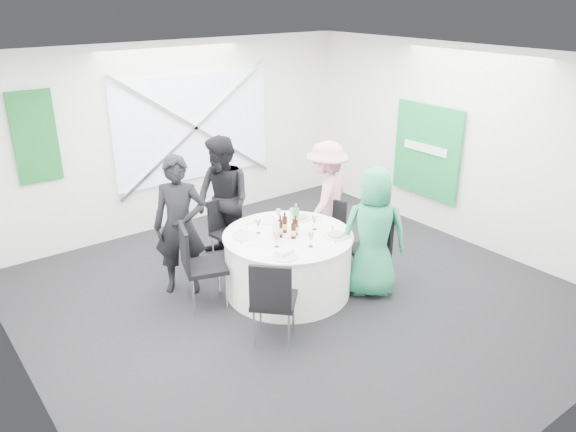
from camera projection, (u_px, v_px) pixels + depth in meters
floor at (298, 297)px, 6.81m from camera, size 6.00×6.00×0.00m
ceiling at (300, 60)px, 5.76m from camera, size 6.00×6.00×0.00m
wall_back at (176, 136)px, 8.49m from camera, size 6.00×0.00×6.00m
wall_front at (555, 297)px, 4.08m from camera, size 6.00×0.00×6.00m
wall_left at (13, 262)px, 4.60m from camera, size 0.00×6.00×6.00m
wall_right at (464, 146)px, 7.97m from camera, size 0.00×6.00×6.00m
window_panel at (194, 127)px, 8.59m from camera, size 2.60×0.03×1.60m
window_brace_a at (196, 128)px, 8.56m from camera, size 2.63×0.05×1.84m
window_brace_b at (196, 128)px, 8.56m from camera, size 2.63×0.05×1.84m
green_banner at (35, 137)px, 7.22m from camera, size 0.55×0.04×1.20m
green_sign at (427, 151)px, 8.46m from camera, size 0.05×1.20×1.40m
banquet_table at (288, 263)px, 6.82m from camera, size 1.56×1.56×0.76m
chair_back at (225, 227)px, 7.51m from camera, size 0.46×0.47×0.89m
chair_back_left at (197, 260)px, 6.40m from camera, size 0.59×0.59×1.03m
chair_back_right at (330, 227)px, 7.57m from camera, size 0.50×0.49×0.85m
chair_front_right at (376, 243)px, 6.90m from camera, size 0.60×0.60×0.97m
chair_front_left at (272, 297)px, 5.69m from camera, size 0.63×0.63×0.98m
person_man_back_left at (180, 226)px, 6.67m from camera, size 0.75×0.71×1.72m
person_man_back at (223, 201)px, 7.44m from camera, size 0.57×0.89×1.73m
person_woman_pink at (326, 199)px, 7.70m from camera, size 1.14×0.90×1.60m
person_woman_green at (374, 233)px, 6.63m from camera, size 0.92×0.88×1.59m
plate_back at (266, 221)px, 7.06m from camera, size 0.26×0.26×0.01m
plate_back_left at (244, 236)px, 6.63m from camera, size 0.29×0.29×0.01m
plate_back_right at (300, 218)px, 7.13m from camera, size 0.29×0.29×0.04m
plate_front_right at (336, 235)px, 6.62m from camera, size 0.29×0.29×0.04m
plate_front_left at (285, 256)px, 6.12m from camera, size 0.29×0.29×0.01m
napkin at (285, 252)px, 6.15m from camera, size 0.20×0.14×0.05m
beer_bottle_a at (280, 229)px, 6.57m from camera, size 0.06×0.06×0.27m
beer_bottle_b at (285, 225)px, 6.70m from camera, size 0.06×0.06×0.26m
beer_bottle_c at (295, 228)px, 6.63m from camera, size 0.06×0.06×0.25m
beer_bottle_d at (293, 231)px, 6.54m from camera, size 0.06×0.06×0.25m
green_water_bottle at (296, 219)px, 6.79m from camera, size 0.08×0.08×0.33m
clear_water_bottle at (276, 232)px, 6.46m from camera, size 0.08×0.08×0.30m
wine_glass_a at (258, 224)px, 6.67m from camera, size 0.07×0.07×0.17m
wine_glass_b at (315, 220)px, 6.77m from camera, size 0.07×0.07×0.17m
wine_glass_c at (279, 213)px, 6.98m from camera, size 0.07×0.07×0.17m
wine_glass_d at (292, 212)px, 7.02m from camera, size 0.07×0.07×0.17m
wine_glass_e at (311, 237)px, 6.32m from camera, size 0.07×0.07×0.17m
wine_glass_f at (277, 237)px, 6.32m from camera, size 0.07×0.07×0.17m
fork_a at (335, 241)px, 6.50m from camera, size 0.11×0.13×0.01m
knife_a at (332, 228)px, 6.85m from camera, size 0.10×0.13×0.01m
fork_b at (269, 218)px, 7.16m from camera, size 0.15×0.03×0.01m
knife_b at (251, 223)px, 6.99m from camera, size 0.15×0.02×0.01m
fork_c at (317, 220)px, 7.08m from camera, size 0.09×0.14×0.01m
knife_c at (294, 216)px, 7.20m from camera, size 0.08×0.14×0.01m
fork_d at (241, 232)px, 6.74m from camera, size 0.08×0.14×0.01m
knife_d at (241, 242)px, 6.49m from camera, size 0.10×0.13×0.01m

